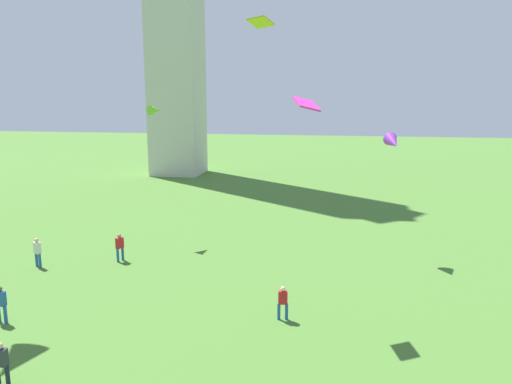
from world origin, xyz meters
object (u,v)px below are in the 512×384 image
person_1 (120,246)px  person_2 (37,251)px  person_4 (1,302)px  kite_flying_5 (155,110)px  person_3 (1,362)px  kite_flying_3 (393,142)px  kite_flying_4 (306,104)px  kite_flying_0 (261,22)px  person_0 (283,301)px

person_1 → person_2: bearing=-43.3°
person_1 → person_4: size_ratio=1.00×
person_2 → kite_flying_5: (4.83, 7.61, 8.13)m
person_3 → kite_flying_3: bearing=-131.8°
person_3 → kite_flying_3: (14.72, 17.35, 6.37)m
person_4 → kite_flying_4: size_ratio=1.03×
person_1 → person_2: 4.79m
person_3 → kite_flying_0: kite_flying_0 is taller
person_4 → person_1: bearing=88.5°
kite_flying_3 → person_2: bearing=179.4°
person_3 → kite_flying_4: (9.97, 8.32, 8.87)m
person_0 → person_3: person_3 is taller
person_3 → kite_flying_5: size_ratio=1.40×
person_0 → person_2: person_2 is taller
kite_flying_0 → kite_flying_5: size_ratio=1.01×
person_1 → kite_flying_4: bearing=90.5°
person_1 → person_3: (1.83, -13.42, -0.04)m
person_3 → person_4: (-3.39, 4.50, 0.04)m
kite_flying_0 → kite_flying_5: (-9.71, 13.33, -3.86)m
person_1 → kite_flying_0: size_ratio=1.43×
person_4 → kite_flying_5: bearing=90.7°
kite_flying_4 → kite_flying_5: (-11.37, 10.85, -0.68)m
person_2 → kite_flying_5: kite_flying_5 is taller
kite_flying_0 → kite_flying_4: bearing=-18.9°
kite_flying_4 → person_2: bearing=-120.9°
person_1 → kite_flying_5: 9.99m
person_0 → kite_flying_5: 18.07m
person_1 → person_3: 13.55m
person_2 → person_4: bearing=-39.0°
person_3 → kite_flying_4: bearing=-141.6°
person_1 → kite_flying_5: (0.42, 5.75, 8.16)m
person_0 → kite_flying_4: (0.81, 1.28, 8.92)m
person_0 → kite_flying_4: kite_flying_4 is taller
person_4 → kite_flying_4: (13.36, 3.82, 8.84)m
kite_flying_3 → kite_flying_5: bearing=157.5°
person_1 → kite_flying_3: size_ratio=1.10×
person_4 → kite_flying_3: kite_flying_3 is taller
kite_flying_4 → kite_flying_5: kite_flying_4 is taller
person_2 → kite_flying_4: size_ratio=1.05×
person_3 → kite_flying_5: kite_flying_5 is taller
person_3 → kite_flying_3: 23.63m
kite_flying_3 → person_4: bearing=-160.7°
person_0 → person_4: person_4 is taller
person_3 → kite_flying_4: size_ratio=0.99×
person_4 → kite_flying_5: 16.91m
person_4 → kite_flying_3: 23.10m
kite_flying_5 → person_0: bearing=157.6°
kite_flying_0 → kite_flying_3: bearing=-14.2°
person_0 → kite_flying_3: 13.36m
person_2 → kite_flying_3: size_ratio=1.13×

